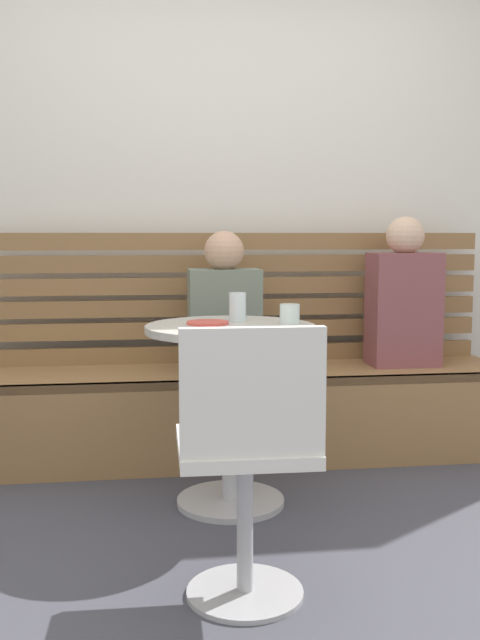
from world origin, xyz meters
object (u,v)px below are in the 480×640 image
cup_glass_tall (238,307)px  booth_bench (235,413)px  person_child_left (224,310)px  cafe_table (230,380)px  plate_small (208,323)px  person_adult (404,299)px  white_chair (248,454)px  cup_glass_short (290,314)px

cup_glass_tall → booth_bench: bearing=83.8°
booth_bench → person_child_left: bearing=-150.5°
cafe_table → plate_small: bearing=158.6°
person_adult → cafe_table: bearing=-146.2°
cafe_table → booth_bench: bearing=80.9°
booth_bench → plate_small: plate_small is taller
booth_bench → person_adult: bearing=1.6°
booth_bench → cup_glass_tall: size_ratio=22.50×
cafe_table → plate_small: size_ratio=4.35×
white_chair → person_adult: bearing=55.3°
cup_glass_tall → plate_small: bearing=-148.8°
white_chair → cup_glass_tall: size_ratio=7.08×
cafe_table → person_child_left: 0.62m
person_child_left → cup_glass_short: bearing=-71.0°
person_child_left → plate_small: 0.56m
cafe_table → cup_glass_short: 0.36m
white_chair → person_child_left: (0.09, 1.40, 0.27)m
person_adult → plate_small: (-1.04, -0.61, -0.03)m
booth_bench → cup_glass_tall: 0.77m
cafe_table → person_adult: (0.96, 0.64, 0.26)m
cup_glass_tall → cup_glass_short: cup_glass_tall is taller
cafe_table → plate_small: (-0.09, 0.03, 0.23)m
booth_bench → cafe_table: (-0.10, -0.62, 0.30)m
person_child_left → cafe_table: bearing=-94.1°
white_chair → booth_bench: bearing=84.1°
booth_bench → person_child_left: size_ratio=4.00×
cafe_table → white_chair: white_chair is taller
person_child_left → plate_small: bearing=-103.2°
cup_glass_tall → person_child_left: bearing=90.3°
person_child_left → white_chair: bearing=-93.7°
person_adult → cup_glass_short: 0.96m
person_child_left → plate_small: size_ratio=3.97×
cup_glass_short → plate_small: 0.33m
booth_bench → cafe_table: size_ratio=3.65×
person_child_left → person_adult: bearing=3.5°
cup_glass_tall → plate_small: size_ratio=0.71×
plate_small → white_chair: bearing=-87.4°
person_child_left → plate_small: (-0.13, -0.55, 0.01)m
cafe_table → cup_glass_short: size_ratio=9.25×
cafe_table → cup_glass_tall: size_ratio=6.17×
cup_glass_short → booth_bench: bearing=103.1°
person_adult → person_child_left: size_ratio=1.11×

